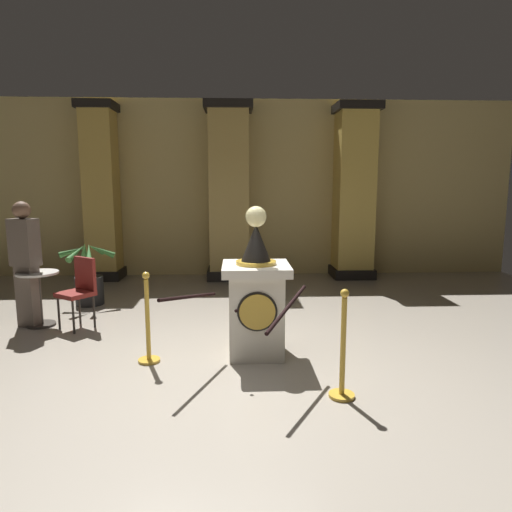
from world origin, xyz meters
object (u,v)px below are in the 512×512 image
(potted_palm_left, at_px, (89,282))
(cafe_chair_red, at_px, (80,286))
(cafe_table, at_px, (39,292))
(pedestal_clock, at_px, (256,298))
(stanchion_far, at_px, (343,360))
(stanchion_near, at_px, (148,331))
(bystander_guest, at_px, (26,261))

(potted_palm_left, bearing_deg, cafe_chair_red, -77.17)
(cafe_table, height_order, cafe_chair_red, cafe_chair_red)
(pedestal_clock, distance_m, cafe_chair_red, 2.60)
(potted_palm_left, bearing_deg, cafe_table, -106.05)
(potted_palm_left, distance_m, cafe_chair_red, 1.25)
(stanchion_far, xyz_separation_m, potted_palm_left, (-3.37, 3.41, 0.02))
(stanchion_near, relative_size, stanchion_far, 0.99)
(bystander_guest, bearing_deg, potted_palm_left, 68.38)
(potted_palm_left, bearing_deg, bystander_guest, -111.62)
(stanchion_far, distance_m, cafe_table, 4.34)
(stanchion_far, relative_size, cafe_chair_red, 1.06)
(bystander_guest, relative_size, cafe_chair_red, 1.79)
(pedestal_clock, xyz_separation_m, potted_palm_left, (-2.62, 2.31, -0.28))
(potted_palm_left, height_order, cafe_chair_red, potted_palm_left)
(cafe_chair_red, bearing_deg, bystander_guest, 174.95)
(cafe_table, bearing_deg, pedestal_clock, -22.09)
(bystander_guest, bearing_deg, pedestal_clock, -20.84)
(pedestal_clock, distance_m, stanchion_near, 1.24)
(pedestal_clock, xyz_separation_m, stanchion_far, (0.74, -1.10, -0.30))
(bystander_guest, height_order, cafe_chair_red, bystander_guest)
(stanchion_far, bearing_deg, pedestal_clock, 123.97)
(stanchion_far, relative_size, bystander_guest, 0.59)
(bystander_guest, xyz_separation_m, cafe_chair_red, (0.72, -0.06, -0.35))
(stanchion_near, bearing_deg, potted_palm_left, 119.90)
(cafe_chair_red, bearing_deg, stanchion_far, -35.53)
(cafe_table, distance_m, cafe_chair_red, 0.61)
(stanchion_far, distance_m, potted_palm_left, 4.79)
(potted_palm_left, xyz_separation_m, bystander_guest, (-0.45, -1.14, 0.54))
(potted_palm_left, relative_size, cafe_table, 1.40)
(potted_palm_left, distance_m, cafe_table, 1.16)
(stanchion_near, xyz_separation_m, cafe_chair_red, (-1.16, 1.28, 0.22))
(stanchion_near, distance_m, cafe_chair_red, 1.74)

